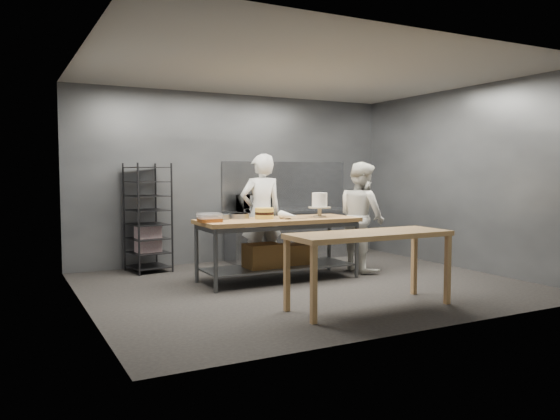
% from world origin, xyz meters
% --- Properties ---
extents(ground, '(6.00, 6.00, 0.00)m').
position_xyz_m(ground, '(0.00, 0.00, 0.00)').
color(ground, black).
rests_on(ground, ground).
extents(back_wall, '(6.00, 0.04, 3.00)m').
position_xyz_m(back_wall, '(0.00, 2.50, 1.50)').
color(back_wall, '#4C4F54').
rests_on(back_wall, ground).
extents(work_table, '(2.40, 0.90, 0.92)m').
position_xyz_m(work_table, '(-0.21, 0.49, 0.57)').
color(work_table, olive).
rests_on(work_table, ground).
extents(near_counter, '(2.00, 0.70, 0.90)m').
position_xyz_m(near_counter, '(0.01, -1.47, 0.81)').
color(near_counter, olive).
rests_on(near_counter, ground).
extents(back_counter, '(2.60, 0.60, 0.90)m').
position_xyz_m(back_counter, '(1.00, 2.18, 0.45)').
color(back_counter, slate).
rests_on(back_counter, ground).
extents(splashback_panel, '(2.60, 0.02, 0.90)m').
position_xyz_m(splashback_panel, '(1.00, 2.48, 1.35)').
color(splashback_panel, slate).
rests_on(splashback_panel, back_counter).
extents(speed_rack, '(0.70, 0.74, 1.75)m').
position_xyz_m(speed_rack, '(-1.73, 2.10, 0.86)').
color(speed_rack, black).
rests_on(speed_rack, ground).
extents(chef_behind, '(0.71, 0.48, 1.89)m').
position_xyz_m(chef_behind, '(-0.16, 1.14, 0.95)').
color(chef_behind, silver).
rests_on(chef_behind, ground).
extents(chef_right, '(0.70, 0.89, 1.77)m').
position_xyz_m(chef_right, '(1.36, 0.55, 0.88)').
color(chef_right, silver).
rests_on(chef_right, ground).
extents(microwave, '(0.54, 0.37, 0.30)m').
position_xyz_m(microwave, '(0.19, 2.18, 1.05)').
color(microwave, black).
rests_on(microwave, back_counter).
extents(frosted_cake_stand, '(0.34, 0.34, 0.37)m').
position_xyz_m(frosted_cake_stand, '(0.48, 0.42, 1.15)').
color(frosted_cake_stand, '#B0A68D').
rests_on(frosted_cake_stand, work_table).
extents(layer_cake, '(0.28, 0.28, 0.16)m').
position_xyz_m(layer_cake, '(-0.39, 0.56, 1.00)').
color(layer_cake, '#E9C84A').
rests_on(layer_cake, work_table).
extents(cake_pans, '(0.72, 0.37, 0.07)m').
position_xyz_m(cake_pans, '(-0.87, 0.73, 0.96)').
color(cake_pans, gray).
rests_on(cake_pans, work_table).
extents(piping_bag, '(0.17, 0.39, 0.12)m').
position_xyz_m(piping_bag, '(-0.13, 0.28, 0.98)').
color(piping_bag, white).
rests_on(piping_bag, work_table).
extents(offset_spatula, '(0.36, 0.02, 0.02)m').
position_xyz_m(offset_spatula, '(-0.04, 0.31, 0.93)').
color(offset_spatula, slate).
rests_on(offset_spatula, work_table).
extents(pastry_clamshells, '(0.38, 0.44, 0.11)m').
position_xyz_m(pastry_clamshells, '(-1.26, 0.51, 0.98)').
color(pastry_clamshells, brown).
rests_on(pastry_clamshells, work_table).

